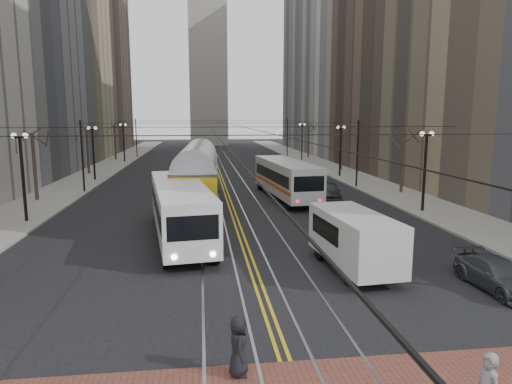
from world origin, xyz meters
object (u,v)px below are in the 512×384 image
object	(u,v)px
transit_bus	(180,211)
pedestrian_a	(238,346)
sedan_parked	(497,275)
cargo_van	(354,242)
sedan_grey	(328,192)
streetcar	(198,182)
rear_bus	(286,180)

from	to	relation	value
transit_bus	pedestrian_a	xyz separation A→B (m)	(2.12, -14.41, -0.75)
sedan_parked	cargo_van	bearing A→B (deg)	146.97
sedan_grey	sedan_parked	distance (m)	19.91
transit_bus	streetcar	bearing A→B (deg)	76.45
cargo_van	pedestrian_a	world-z (taller)	cargo_van
sedan_parked	pedestrian_a	xyz separation A→B (m)	(-10.88, -4.92, 0.22)
cargo_van	sedan_grey	size ratio (longest dim) A/B	1.28
streetcar	sedan_grey	world-z (taller)	streetcar
cargo_van	pedestrian_a	xyz separation A→B (m)	(-5.90, -7.90, -0.47)
streetcar	sedan_grey	size ratio (longest dim) A/B	3.44
pedestrian_a	rear_bus	bearing A→B (deg)	-12.31
sedan_grey	streetcar	bearing A→B (deg)	-165.89
transit_bus	sedan_grey	distance (m)	15.62
streetcar	sedan_parked	bearing A→B (deg)	-55.70
rear_bus	pedestrian_a	xyz separation A→B (m)	(-6.27, -26.46, -0.75)
transit_bus	pedestrian_a	bearing A→B (deg)	-89.17
transit_bus	streetcar	world-z (taller)	streetcar
streetcar	sedan_parked	size ratio (longest dim) A/B	3.76
sedan_grey	pedestrian_a	xyz separation A→B (m)	(-9.53, -24.79, 0.05)
streetcar	sedan_grey	bearing A→B (deg)	6.60
cargo_van	sedan_parked	xyz separation A→B (m)	(4.98, -2.97, -0.69)
sedan_grey	sedan_parked	world-z (taller)	sedan_grey
pedestrian_a	sedan_parked	bearing A→B (deg)	-64.64
transit_bus	cargo_van	world-z (taller)	transit_bus
sedan_grey	pedestrian_a	distance (m)	26.56
streetcar	pedestrian_a	bearing A→B (deg)	-85.26
streetcar	rear_bus	distance (m)	7.81
cargo_van	pedestrian_a	size ratio (longest dim) A/B	3.58
streetcar	cargo_van	distance (m)	17.52
streetcar	pedestrian_a	xyz separation A→B (m)	(1.12, -23.94, -1.04)
streetcar	cargo_van	size ratio (longest dim) A/B	2.69
transit_bus	sedan_parked	world-z (taller)	transit_bus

